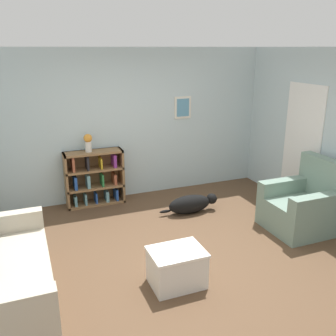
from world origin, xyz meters
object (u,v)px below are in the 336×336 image
Objects in this scene: dog at (191,204)px; couch at (4,277)px; recliner_chair at (304,206)px; coffee_table at (177,266)px; vase at (88,142)px; bookshelf at (94,178)px.

couch is at bearing -153.65° from dog.
recliner_chair is 2.38m from coffee_table.
recliner_chair is 3.53m from vase.
couch is at bearing -176.33° from recliner_chair.
couch is at bearing -119.72° from vase.
vase is at bearing 60.28° from couch.
bookshelf reaches higher than coffee_table.
bookshelf reaches higher than dog.
couch reaches higher than coffee_table.
coffee_table is 2.03× the size of vase.
bookshelf is at bearing 98.31° from coffee_table.
coffee_table is (1.79, -0.33, -0.10)m from couch.
vase reaches higher than bookshelf.
coffee_table reaches higher than dog.
coffee_table is (-2.30, -0.60, -0.13)m from recliner_chair.
coffee_table is at bearing -165.47° from recliner_chair.
dog is 1.98m from vase.
bookshelf is 3.41m from recliner_chair.
recliner_chair reaches higher than couch.
couch is at bearing 169.43° from coffee_table.
vase is (-2.76, 2.07, 0.75)m from recliner_chair.
bookshelf is 0.93× the size of recliner_chair.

